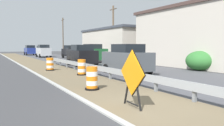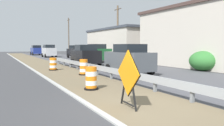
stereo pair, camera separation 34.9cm
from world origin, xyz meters
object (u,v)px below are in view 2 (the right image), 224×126
object	(u,v)px
traffic_barrel_close	(84,68)
utility_pole_near	(204,24)
car_distant_a	(47,50)
traffic_barrel_nearest	(91,79)
warning_sign_diamond	(128,75)
utility_pole_far	(69,36)
car_lead_near_lane	(49,51)
car_trailing_far_lane	(129,59)
traffic_barrel_mid	(53,65)
car_trailing_near_lane	(97,53)
car_mid_far_lane	(76,52)
car_lead_far_lane	(85,55)
utility_pole_mid	(118,32)
car_distant_b	(36,50)

from	to	relation	value
traffic_barrel_close	utility_pole_near	size ratio (longest dim) A/B	0.14
car_distant_a	traffic_barrel_nearest	bearing A→B (deg)	-11.06
warning_sign_diamond	traffic_barrel_close	world-z (taller)	warning_sign_diamond
traffic_barrel_nearest	utility_pole_near	world-z (taller)	utility_pole_near
warning_sign_diamond	utility_pole_far	bearing A→B (deg)	-100.24
warning_sign_diamond	utility_pole_far	size ratio (longest dim) A/B	0.23
car_lead_near_lane	car_trailing_far_lane	world-z (taller)	car_lead_near_lane
traffic_barrel_mid	utility_pole_far	size ratio (longest dim) A/B	0.12
car_distant_a	utility_pole_near	distance (m)	44.05
utility_pole_near	utility_pole_far	distance (m)	37.47
traffic_barrel_close	car_trailing_near_lane	world-z (taller)	car_trailing_near_lane
car_trailing_far_lane	utility_pole_far	xyz separation A→B (m)	(6.67, 37.40, 3.28)
warning_sign_diamond	utility_pole_near	distance (m)	14.44
traffic_barrel_close	car_mid_far_lane	distance (m)	21.66
car_distant_a	car_trailing_far_lane	bearing A→B (deg)	-6.04
traffic_barrel_close	utility_pole_far	world-z (taller)	utility_pole_far
warning_sign_diamond	utility_pole_near	xyz separation A→B (m)	(12.00, 7.52, 2.83)
traffic_barrel_nearest	car_trailing_far_lane	distance (m)	6.23
car_mid_far_lane	traffic_barrel_mid	bearing A→B (deg)	-25.70
traffic_barrel_mid	car_distant_a	distance (m)	39.44
traffic_barrel_nearest	car_lead_far_lane	distance (m)	12.80
car_lead_near_lane	car_lead_far_lane	world-z (taller)	car_lead_near_lane
traffic_barrel_mid	utility_pole_mid	size ratio (longest dim) A/B	0.13
utility_pole_mid	car_distant_b	bearing A→B (deg)	106.89
traffic_barrel_nearest	utility_pole_far	distance (m)	43.28
warning_sign_diamond	car_lead_near_lane	size ratio (longest dim) A/B	0.47
utility_pole_mid	utility_pole_far	size ratio (longest dim) A/B	0.91
car_distant_a	utility_pole_near	xyz separation A→B (m)	(4.38, -43.74, 2.85)
utility_pole_near	traffic_barrel_mid	bearing A→B (deg)	156.80
car_trailing_near_lane	traffic_barrel_nearest	bearing A→B (deg)	-24.38
warning_sign_diamond	car_distant_a	xyz separation A→B (m)	(7.61, 51.26, -0.02)
car_lead_far_lane	car_trailing_far_lane	distance (m)	7.86
car_lead_far_lane	utility_pole_near	distance (m)	11.40
car_trailing_near_lane	car_trailing_far_lane	xyz separation A→B (m)	(-2.93, -12.34, -0.05)
warning_sign_diamond	car_mid_far_lane	bearing A→B (deg)	-101.14
traffic_barrel_close	car_distant_b	xyz separation A→B (m)	(2.68, 37.79, 0.58)
car_lead_near_lane	car_distant_b	size ratio (longest dim) A/B	0.85
car_trailing_far_lane	traffic_barrel_close	bearing A→B (deg)	72.63
warning_sign_diamond	car_mid_far_lane	distance (m)	30.26
traffic_barrel_mid	car_lead_near_lane	bearing A→B (deg)	79.15
car_trailing_far_lane	utility_pole_mid	world-z (taller)	utility_pole_mid
car_mid_far_lane	utility_pole_near	bearing A→B (deg)	9.10
car_lead_far_lane	utility_pole_far	size ratio (longest dim) A/B	0.50
car_mid_far_lane	utility_pole_near	size ratio (longest dim) A/B	0.63
traffic_barrel_close	traffic_barrel_nearest	bearing A→B (deg)	-106.38
car_trailing_far_lane	car_distant_b	xyz separation A→B (m)	(-0.35, 38.72, 0.01)
traffic_barrel_close	utility_pole_far	xyz separation A→B (m)	(9.70, 36.48, 3.86)
car_trailing_near_lane	car_trailing_far_lane	bearing A→B (deg)	-13.44
traffic_barrel_close	traffic_barrel_mid	size ratio (longest dim) A/B	1.05
utility_pole_near	car_trailing_near_lane	bearing A→B (deg)	109.78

